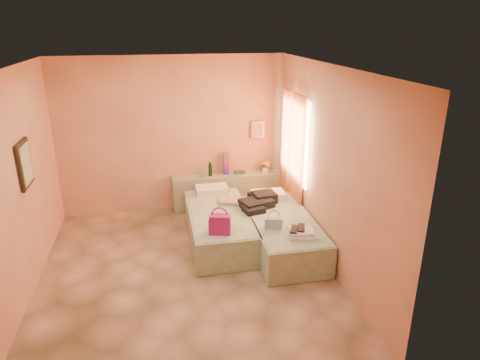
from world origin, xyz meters
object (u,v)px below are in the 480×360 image
Objects in this scene: headboard_ledge at (228,191)px; bed_left at (219,226)px; blue_handbag at (273,223)px; bed_right at (281,233)px; flower_vase at (266,166)px; green_book at (240,172)px; towel_stack at (303,233)px; water_bottle at (210,169)px; magenta_handbag at (220,224)px.

headboard_ledge is 1.32m from bed_left.
headboard_ledge is 2.03m from blue_handbag.
flower_vase is at bearing 84.10° from bed_right.
headboard_ledge is 0.41m from green_book.
towel_stack is (0.32, -0.34, -0.03)m from blue_handbag.
water_bottle is at bearing 88.49° from bed_left.
blue_handbag is at bearing -81.17° from headboard_ledge.
green_book is at bearing 4.67° from water_bottle.
water_bottle reaches higher than bed_left.
water_bottle is 2.00m from magenta_handbag.
towel_stack is (1.01, -1.06, 0.30)m from bed_left.
bed_right is 6.60× the size of magenta_handbag.
water_bottle is (-0.86, 1.71, 0.53)m from bed_right.
bed_left is 5.71× the size of towel_stack.
water_bottle is at bearing 179.03° from headboard_ledge.
blue_handbag is (-0.22, -0.29, 0.33)m from bed_right.
towel_stack reaches higher than bed_right.
flower_vase is 2.04m from blue_handbag.
flower_vase is 1.04× the size of blue_handbag.
water_bottle is (-0.33, 0.01, 0.45)m from headboard_ledge.
green_book is (-0.30, 1.75, 0.42)m from bed_right.
headboard_ledge is 8.13× the size of water_bottle.
bed_left is at bearing 154.69° from bed_right.
green_book is 0.70× the size of flower_vase.
bed_right is at bearing -72.84° from headboard_ledge.
towel_stack reaches higher than bed_left.
headboard_ledge is 8.21× the size of blue_handbag.
headboard_ledge is at bearing 73.92° from bed_left.
bed_left is at bearing -91.93° from water_bottle.
towel_stack is at bearing -79.80° from bed_right.
blue_handbag is at bearing 13.42° from magenta_handbag.
blue_handbag is at bearing -72.18° from water_bottle.
bed_right is 7.93× the size of water_bottle.
bed_left is at bearing 133.51° from towel_stack.
magenta_handbag is at bearing -163.65° from bed_right.
headboard_ledge is at bearing -0.97° from water_bottle.
flower_vase is at bearing 90.27° from blue_handbag.
water_bottle is 0.72× the size of towel_stack.
green_book is at bearing 100.09° from bed_right.
flower_vase reaches higher than headboard_ledge.
water_bottle reaches higher than bed_right.
green_book is 2.42m from towel_stack.
water_bottle reaches higher than towel_stack.
bed_left is at bearing -121.92° from green_book.
magenta_handbag is at bearing -120.93° from flower_vase.
green_book is 2.15m from magenta_handbag.
blue_handbag reaches higher than bed_left.
water_bottle reaches higher than blue_handbag.
water_bottle is 0.97× the size of flower_vase.
magenta_handbag is 1.21× the size of blue_handbag.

